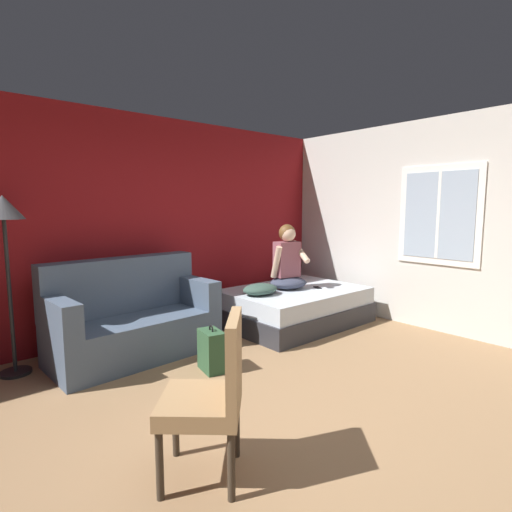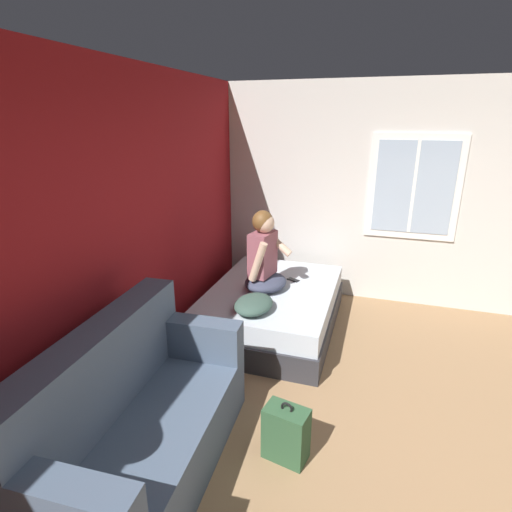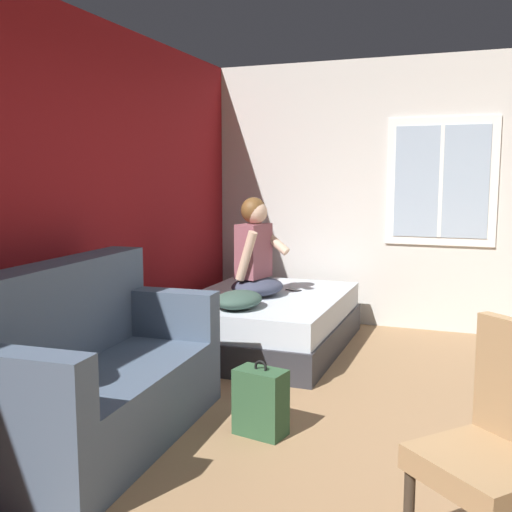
{
  "view_description": "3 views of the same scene",
  "coord_description": "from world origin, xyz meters",
  "px_view_note": "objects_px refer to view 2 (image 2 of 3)",
  "views": [
    {
      "loc": [
        -1.96,
        -1.9,
        1.6
      ],
      "look_at": [
        1.0,
        1.53,
        1.03
      ],
      "focal_mm": 28.0,
      "sensor_mm": 36.0,
      "label": 1
    },
    {
      "loc": [
        -2.0,
        0.75,
        2.26
      ],
      "look_at": [
        1.0,
        1.7,
        1.17
      ],
      "focal_mm": 28.0,
      "sensor_mm": 36.0,
      "label": 2
    },
    {
      "loc": [
        -3.06,
        0.06,
        1.54
      ],
      "look_at": [
        0.69,
        1.45,
        1.0
      ],
      "focal_mm": 42.0,
      "sensor_mm": 36.0,
      "label": 3
    }
  ],
  "objects_px": {
    "throw_pillow": "(254,304)",
    "backpack": "(287,433)",
    "cell_phone": "(293,280)",
    "couch": "(136,423)",
    "person_seated": "(264,258)",
    "bed": "(273,308)"
  },
  "relations": [
    {
      "from": "couch",
      "to": "throw_pillow",
      "type": "relative_size",
      "value": 3.63
    },
    {
      "from": "bed",
      "to": "cell_phone",
      "type": "relative_size",
      "value": 13.07
    },
    {
      "from": "bed",
      "to": "couch",
      "type": "bearing_deg",
      "value": 171.69
    },
    {
      "from": "person_seated",
      "to": "cell_phone",
      "type": "relative_size",
      "value": 6.08
    },
    {
      "from": "person_seated",
      "to": "cell_phone",
      "type": "distance_m",
      "value": 0.55
    },
    {
      "from": "couch",
      "to": "cell_phone",
      "type": "height_order",
      "value": "couch"
    },
    {
      "from": "backpack",
      "to": "throw_pillow",
      "type": "relative_size",
      "value": 0.95
    },
    {
      "from": "backpack",
      "to": "cell_phone",
      "type": "bearing_deg",
      "value": 11.59
    },
    {
      "from": "couch",
      "to": "cell_phone",
      "type": "relative_size",
      "value": 12.09
    },
    {
      "from": "throw_pillow",
      "to": "backpack",
      "type": "bearing_deg",
      "value": -152.09
    },
    {
      "from": "cell_phone",
      "to": "backpack",
      "type": "bearing_deg",
      "value": 37.0
    },
    {
      "from": "bed",
      "to": "backpack",
      "type": "distance_m",
      "value": 1.86
    },
    {
      "from": "cell_phone",
      "to": "throw_pillow",
      "type": "bearing_deg",
      "value": 12.72
    },
    {
      "from": "couch",
      "to": "throw_pillow",
      "type": "bearing_deg",
      "value": -10.24
    },
    {
      "from": "person_seated",
      "to": "backpack",
      "type": "distance_m",
      "value": 1.95
    },
    {
      "from": "cell_phone",
      "to": "couch",
      "type": "bearing_deg",
      "value": 14.29
    },
    {
      "from": "bed",
      "to": "backpack",
      "type": "bearing_deg",
      "value": -161.63
    },
    {
      "from": "bed",
      "to": "couch",
      "type": "xyz_separation_m",
      "value": [
        -2.18,
        0.32,
        0.16
      ]
    },
    {
      "from": "bed",
      "to": "person_seated",
      "type": "distance_m",
      "value": 0.61
    },
    {
      "from": "backpack",
      "to": "throw_pillow",
      "type": "height_order",
      "value": "throw_pillow"
    },
    {
      "from": "couch",
      "to": "person_seated",
      "type": "distance_m",
      "value": 2.19
    },
    {
      "from": "throw_pillow",
      "to": "cell_phone",
      "type": "distance_m",
      "value": 0.9
    }
  ]
}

